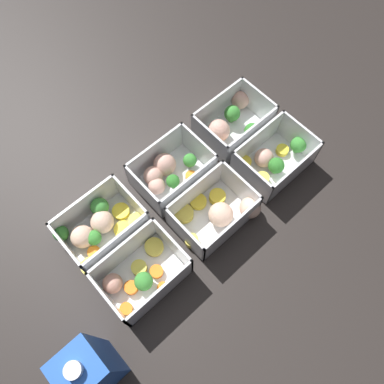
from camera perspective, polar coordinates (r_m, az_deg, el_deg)
name	(u,v)px	position (r m, az deg, el deg)	size (l,w,h in m)	color
ground_plane	(192,197)	(0.81, 0.00, -0.81)	(4.00, 4.00, 0.00)	#282321
container_near_left	(232,123)	(0.87, 6.09, 10.46)	(0.17, 0.12, 0.08)	white
container_near_center	(168,172)	(0.80, -3.67, 3.07)	(0.16, 0.11, 0.08)	white
container_near_right	(99,228)	(0.77, -14.01, -5.33)	(0.17, 0.13, 0.08)	white
container_far_left	(274,159)	(0.84, 12.39, 5.00)	(0.16, 0.12, 0.08)	white
container_far_center	(219,212)	(0.76, 4.07, -3.04)	(0.18, 0.14, 0.08)	white
container_far_right	(139,275)	(0.73, -8.03, -12.39)	(0.16, 0.12, 0.08)	white
juice_carton	(92,369)	(0.66, -15.00, -24.64)	(0.07, 0.07, 0.20)	blue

